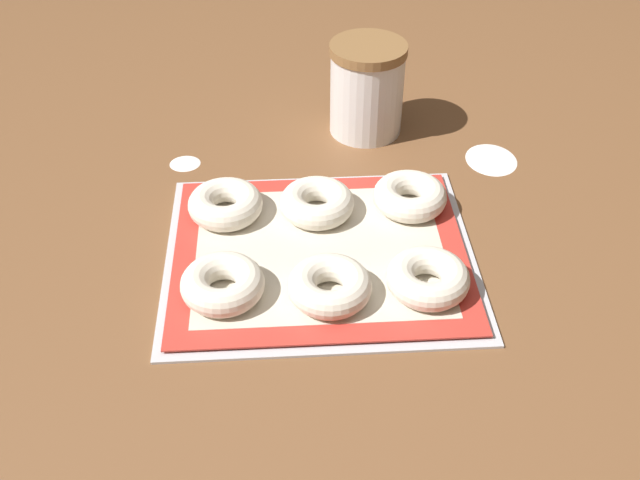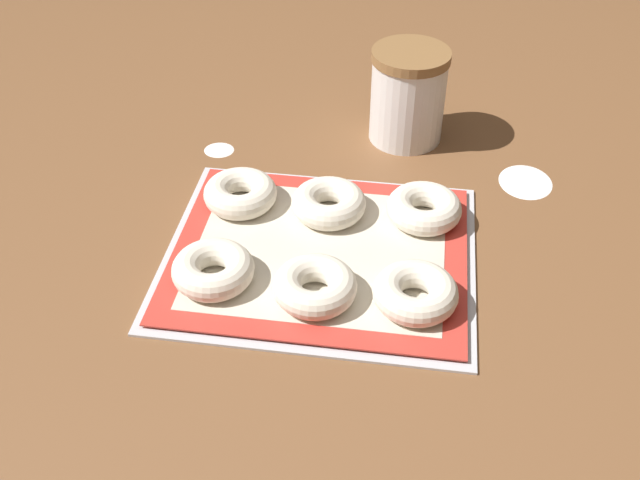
# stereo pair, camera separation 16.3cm
# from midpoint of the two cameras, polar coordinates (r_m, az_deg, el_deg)

# --- Properties ---
(ground_plane) EXTENTS (2.80, 2.80, 0.00)m
(ground_plane) POSITION_cam_midpoint_polar(r_m,az_deg,el_deg) (1.04, -4.87, -2.15)
(ground_plane) COLOR brown
(baking_tray) EXTENTS (0.43, 0.37, 0.01)m
(baking_tray) POSITION_cam_midpoint_polar(r_m,az_deg,el_deg) (1.05, -4.43, -1.39)
(baking_tray) COLOR silver
(baking_tray) RESTS_ON ground_plane
(baking_mat) EXTENTS (0.41, 0.35, 0.00)m
(baking_mat) POSITION_cam_midpoint_polar(r_m,az_deg,el_deg) (1.05, -4.44, -1.17)
(baking_mat) COLOR red
(baking_mat) RESTS_ON baking_tray
(bagel_front_left) EXTENTS (0.11, 0.11, 0.04)m
(bagel_front_left) POSITION_cam_midpoint_polar(r_m,az_deg,el_deg) (0.99, -12.16, -3.62)
(bagel_front_left) COLOR silver
(bagel_front_left) RESTS_ON baking_mat
(bagel_front_center) EXTENTS (0.11, 0.11, 0.04)m
(bagel_front_center) POSITION_cam_midpoint_polar(r_m,az_deg,el_deg) (0.96, -4.09, -3.85)
(bagel_front_center) COLOR silver
(bagel_front_center) RESTS_ON baking_mat
(bagel_front_right) EXTENTS (0.11, 0.11, 0.04)m
(bagel_front_right) POSITION_cam_midpoint_polar(r_m,az_deg,el_deg) (0.97, 3.54, -3.25)
(bagel_front_right) COLOR silver
(bagel_front_right) RESTS_ON baking_mat
(bagel_back_left) EXTENTS (0.11, 0.11, 0.04)m
(bagel_back_left) POSITION_cam_midpoint_polar(r_m,az_deg,el_deg) (1.12, -11.40, 2.44)
(bagel_back_left) COLOR silver
(bagel_back_left) RESTS_ON baking_mat
(bagel_back_center) EXTENTS (0.11, 0.11, 0.04)m
(bagel_back_center) POSITION_cam_midpoint_polar(r_m,az_deg,el_deg) (1.10, -4.47, 2.59)
(bagel_back_center) COLOR silver
(bagel_back_center) RESTS_ON baking_mat
(bagel_back_right) EXTENTS (0.11, 0.11, 0.04)m
(bagel_back_right) POSITION_cam_midpoint_polar(r_m,az_deg,el_deg) (1.11, 2.74, 3.10)
(bagel_back_right) COLOR silver
(bagel_back_right) RESTS_ON baking_mat
(flour_canister) EXTENTS (0.13, 0.13, 0.16)m
(flour_canister) POSITION_cam_midpoint_polar(r_m,az_deg,el_deg) (1.28, -0.09, 11.29)
(flour_canister) COLOR white
(flour_canister) RESTS_ON ground_plane
(flour_patch_near) EXTENTS (0.05, 0.05, 0.00)m
(flour_patch_near) POSITION_cam_midpoint_polar(r_m,az_deg,el_deg) (1.27, -13.92, 5.50)
(flour_patch_near) COLOR white
(flour_patch_near) RESTS_ON ground_plane
(flour_patch_far) EXTENTS (0.08, 0.10, 0.00)m
(flour_patch_far) POSITION_cam_midpoint_polar(r_m,az_deg,el_deg) (1.26, 9.37, 5.89)
(flour_patch_far) COLOR white
(flour_patch_far) RESTS_ON ground_plane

